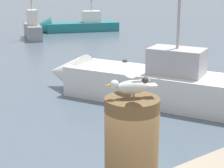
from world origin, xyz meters
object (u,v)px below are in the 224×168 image
object	(u,v)px
boat_teal	(70,26)
boat_white	(132,81)
boat_grey	(32,29)
seagull	(132,82)
mooring_post	(131,160)

from	to	relation	value
boat_teal	boat_white	distance (m)	14.72
boat_grey	boat_teal	size ratio (longest dim) A/B	0.78
boat_white	boat_teal	bearing A→B (deg)	67.17
seagull	boat_grey	bearing A→B (deg)	67.86
boat_grey	boat_teal	xyz separation A→B (m)	(3.25, 1.26, -0.20)
seagull	boat_grey	size ratio (longest dim) A/B	0.12
mooring_post	boat_grey	distance (m)	20.04
boat_grey	boat_teal	distance (m)	3.49
boat_teal	boat_white	world-z (taller)	boat_white
seagull	boat_teal	xyz separation A→B (m)	(10.78, 19.76, -2.34)
mooring_post	seagull	distance (m)	0.62
boat_grey	boat_white	size ratio (longest dim) A/B	0.75
boat_teal	mooring_post	bearing A→B (deg)	-118.60
mooring_post	boat_teal	bearing A→B (deg)	61.40
boat_grey	boat_white	bearing A→B (deg)	-101.29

